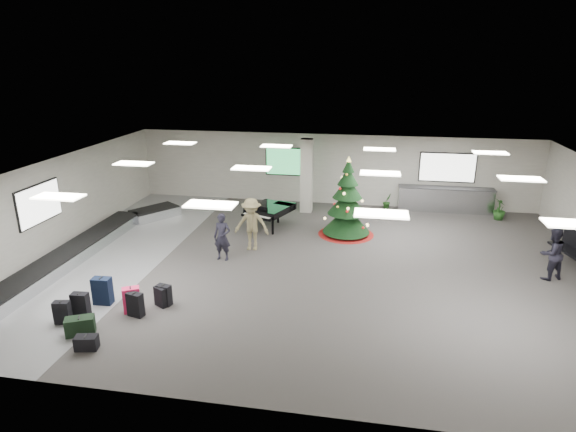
% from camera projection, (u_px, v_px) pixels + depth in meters
% --- Properties ---
extents(ground, '(18.00, 18.00, 0.00)m').
position_uv_depth(ground, '(313.00, 264.00, 15.83)').
color(ground, '#3C3936').
rests_on(ground, ground).
extents(room_envelope, '(18.02, 14.02, 3.21)m').
position_uv_depth(room_envelope, '(305.00, 190.00, 15.79)').
color(room_envelope, '#A8A499').
rests_on(room_envelope, ground).
extents(baggage_carousel, '(2.28, 9.71, 0.43)m').
position_uv_depth(baggage_carousel, '(92.00, 243.00, 16.98)').
color(baggage_carousel, silver).
rests_on(baggage_carousel, ground).
extents(service_counter, '(4.05, 0.65, 1.08)m').
position_uv_depth(service_counter, '(445.00, 199.00, 21.06)').
color(service_counter, silver).
rests_on(service_counter, ground).
extents(suitcase_0, '(0.44, 0.26, 0.69)m').
position_uv_depth(suitcase_0, '(81.00, 305.00, 12.53)').
color(suitcase_0, black).
rests_on(suitcase_0, ground).
extents(suitcase_1, '(0.46, 0.31, 0.67)m').
position_uv_depth(suitcase_1, '(135.00, 305.00, 12.57)').
color(suitcase_1, black).
rests_on(suitcase_1, ground).
extents(pink_suitcase, '(0.51, 0.43, 0.72)m').
position_uv_depth(pink_suitcase, '(132.00, 300.00, 12.77)').
color(pink_suitcase, '#FF215B').
rests_on(pink_suitcase, ground).
extents(suitcase_3, '(0.43, 0.29, 0.61)m').
position_uv_depth(suitcase_3, '(164.00, 295.00, 13.14)').
color(suitcase_3, black).
rests_on(suitcase_3, ground).
extents(navy_suitcase, '(0.51, 0.32, 0.79)m').
position_uv_depth(navy_suitcase, '(102.00, 291.00, 13.17)').
color(navy_suitcase, black).
rests_on(navy_suitcase, ground).
extents(suitcase_5, '(0.44, 0.28, 0.62)m').
position_uv_depth(suitcase_5, '(62.00, 312.00, 12.23)').
color(suitcase_5, black).
rests_on(suitcase_5, ground).
extents(green_duffel, '(0.76, 0.60, 0.47)m').
position_uv_depth(green_duffel, '(80.00, 326.00, 11.76)').
color(green_duffel, black).
rests_on(green_duffel, ground).
extents(suitcase_7, '(0.43, 0.37, 0.58)m').
position_uv_depth(suitcase_7, '(161.00, 297.00, 13.08)').
color(suitcase_7, black).
rests_on(suitcase_7, ground).
extents(black_duffel, '(0.56, 0.38, 0.35)m').
position_uv_depth(black_duffel, '(87.00, 343.00, 11.18)').
color(black_duffel, black).
rests_on(black_duffel, ground).
extents(christmas_tree, '(2.13, 2.13, 3.04)m').
position_uv_depth(christmas_tree, '(347.00, 208.00, 18.14)').
color(christmas_tree, maroon).
rests_on(christmas_tree, ground).
extents(grand_piano, '(1.92, 2.17, 1.03)m').
position_uv_depth(grand_piano, '(269.00, 210.00, 18.98)').
color(grand_piano, black).
rests_on(grand_piano, ground).
extents(bench, '(0.99, 1.79, 1.08)m').
position_uv_depth(bench, '(576.00, 248.00, 15.55)').
color(bench, black).
rests_on(bench, ground).
extents(traveler_a, '(0.62, 0.43, 1.61)m').
position_uv_depth(traveler_a, '(222.00, 237.00, 15.94)').
color(traveler_a, black).
rests_on(traveler_a, ground).
extents(traveler_b, '(1.21, 0.70, 1.87)m').
position_uv_depth(traveler_b, '(252.00, 224.00, 16.75)').
color(traveler_b, '#837851').
rests_on(traveler_b, ground).
extents(traveler_bench, '(1.00, 0.91, 1.66)m').
position_uv_depth(traveler_bench, '(552.00, 254.00, 14.52)').
color(traveler_bench, black).
rests_on(traveler_bench, ground).
extents(potted_plant_left, '(0.49, 0.51, 0.72)m').
position_uv_depth(potted_plant_left, '(387.00, 201.00, 21.38)').
color(potted_plant_left, '#123916').
rests_on(potted_plant_left, ground).
extents(potted_plant_right, '(0.62, 0.62, 0.89)m').
position_uv_depth(potted_plant_right, '(500.00, 209.00, 20.01)').
color(potted_plant_right, '#123916').
rests_on(potted_plant_right, ground).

